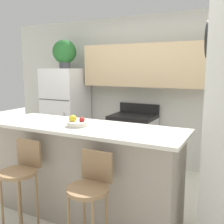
{
  "coord_description": "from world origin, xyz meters",
  "views": [
    {
      "loc": [
        1.53,
        -2.36,
        1.66
      ],
      "look_at": [
        0.0,
        0.67,
        1.1
      ],
      "focal_mm": 42.0,
      "sensor_mm": 36.0,
      "label": 1
    }
  ],
  "objects_px": {
    "bar_stool_right": "(90,190)",
    "stove_range": "(133,141)",
    "bar_stool_left": "(21,173)",
    "fruit_bowl": "(77,123)",
    "potted_plant_on_fridge": "(64,53)",
    "refrigerator": "(66,114)"
  },
  "relations": [
    {
      "from": "bar_stool_left",
      "to": "fruit_bowl",
      "type": "bearing_deg",
      "value": 55.37
    },
    {
      "from": "refrigerator",
      "to": "bar_stool_right",
      "type": "xyz_separation_m",
      "value": [
        1.8,
        -2.08,
        -0.2
      ]
    },
    {
      "from": "refrigerator",
      "to": "fruit_bowl",
      "type": "height_order",
      "value": "refrigerator"
    },
    {
      "from": "refrigerator",
      "to": "stove_range",
      "type": "bearing_deg",
      "value": 2.61
    },
    {
      "from": "refrigerator",
      "to": "bar_stool_left",
      "type": "relative_size",
      "value": 1.76
    },
    {
      "from": "bar_stool_right",
      "to": "fruit_bowl",
      "type": "distance_m",
      "value": 0.82
    },
    {
      "from": "bar_stool_left",
      "to": "potted_plant_on_fridge",
      "type": "relative_size",
      "value": 1.87
    },
    {
      "from": "bar_stool_right",
      "to": "stove_range",
      "type": "bearing_deg",
      "value": 102.71
    },
    {
      "from": "stove_range",
      "to": "fruit_bowl",
      "type": "relative_size",
      "value": 4.6
    },
    {
      "from": "stove_range",
      "to": "fruit_bowl",
      "type": "distance_m",
      "value": 1.76
    },
    {
      "from": "bar_stool_right",
      "to": "refrigerator",
      "type": "bearing_deg",
      "value": 130.8
    },
    {
      "from": "bar_stool_left",
      "to": "stove_range",
      "type": "bearing_deg",
      "value": 81.33
    },
    {
      "from": "refrigerator",
      "to": "bar_stool_right",
      "type": "height_order",
      "value": "refrigerator"
    },
    {
      "from": "stove_range",
      "to": "fruit_bowl",
      "type": "bearing_deg",
      "value": -89.41
    },
    {
      "from": "potted_plant_on_fridge",
      "to": "fruit_bowl",
      "type": "xyz_separation_m",
      "value": [
        1.33,
        -1.59,
        -0.86
      ]
    },
    {
      "from": "potted_plant_on_fridge",
      "to": "bar_stool_right",
      "type": "bearing_deg",
      "value": -49.2
    },
    {
      "from": "refrigerator",
      "to": "potted_plant_on_fridge",
      "type": "bearing_deg",
      "value": 116.33
    },
    {
      "from": "stove_range",
      "to": "fruit_bowl",
      "type": "xyz_separation_m",
      "value": [
        0.02,
        -1.65,
        0.63
      ]
    },
    {
      "from": "stove_range",
      "to": "potted_plant_on_fridge",
      "type": "relative_size",
      "value": 2.11
    },
    {
      "from": "refrigerator",
      "to": "fruit_bowl",
      "type": "distance_m",
      "value": 2.09
    },
    {
      "from": "bar_stool_left",
      "to": "bar_stool_right",
      "type": "height_order",
      "value": "same"
    },
    {
      "from": "fruit_bowl",
      "to": "potted_plant_on_fridge",
      "type": "bearing_deg",
      "value": 130.03
    }
  ]
}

